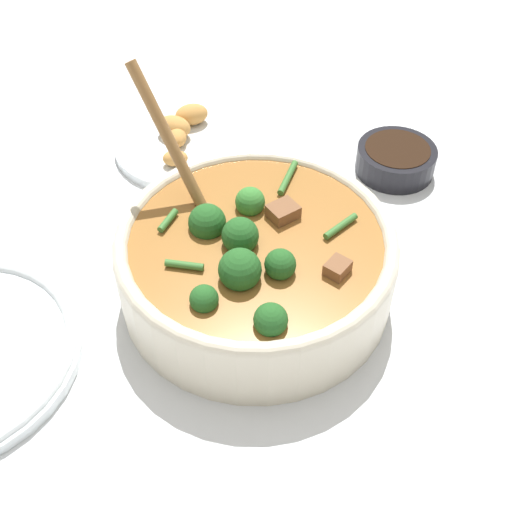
% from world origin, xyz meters
% --- Properties ---
extents(ground_plane, '(4.00, 4.00, 0.00)m').
position_xyz_m(ground_plane, '(0.00, 0.00, 0.00)').
color(ground_plane, silver).
extents(stew_bowl, '(0.28, 0.30, 0.22)m').
position_xyz_m(stew_bowl, '(-0.00, -0.00, 0.05)').
color(stew_bowl, beige).
rests_on(stew_bowl, ground_plane).
extents(condiment_bowl, '(0.10, 0.10, 0.04)m').
position_xyz_m(condiment_bowl, '(0.25, 0.10, 0.02)').
color(condiment_bowl, black).
rests_on(condiment_bowl, ground_plane).
extents(food_plate, '(0.19, 0.19, 0.04)m').
position_xyz_m(food_plate, '(0.03, 0.27, 0.01)').
color(food_plate, white).
rests_on(food_plate, ground_plane).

